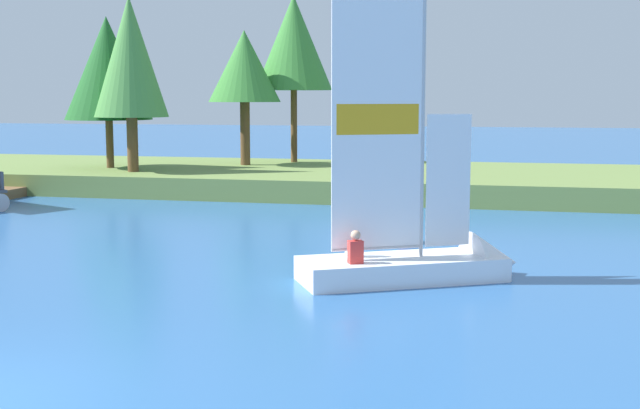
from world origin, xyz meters
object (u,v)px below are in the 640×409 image
channel_buoy (409,232)px  shoreline_tree_midleft (130,57)px  sailboat (434,256)px  shoreline_tree_midright (294,43)px  shoreline_tree_left (107,68)px  shoreline_tree_centre (244,67)px

channel_buoy → shoreline_tree_midleft: bearing=142.7°
channel_buoy → sailboat: bearing=-76.2°
shoreline_tree_midright → shoreline_tree_midleft: bearing=-128.4°
sailboat → shoreline_tree_midleft: bearing=105.8°
shoreline_tree_left → sailboat: shoreline_tree_left is taller
shoreline_tree_left → sailboat: 21.57m
shoreline_tree_left → channel_buoy: shoreline_tree_left is taller
sailboat → channel_buoy: sailboat is taller
shoreline_tree_midleft → shoreline_tree_centre: bearing=51.8°
shoreline_tree_centre → channel_buoy: 16.74m
shoreline_tree_centre → sailboat: size_ratio=0.84×
shoreline_tree_left → shoreline_tree_midleft: 2.35m
shoreline_tree_midleft → sailboat: bearing=-45.6°
shoreline_tree_midright → channel_buoy: shoreline_tree_midright is taller
shoreline_tree_left → shoreline_tree_midleft: bearing=-40.9°
shoreline_tree_left → sailboat: size_ratio=0.90×
sailboat → channel_buoy: bearing=75.2°
shoreline_tree_left → shoreline_tree_midleft: (1.75, -1.52, 0.36)m
shoreline_tree_centre → shoreline_tree_midright: shoreline_tree_midright is taller
shoreline_tree_midleft → shoreline_tree_centre: 5.33m
shoreline_tree_midleft → channel_buoy: 16.03m
sailboat → shoreline_tree_centre: bearing=90.6°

